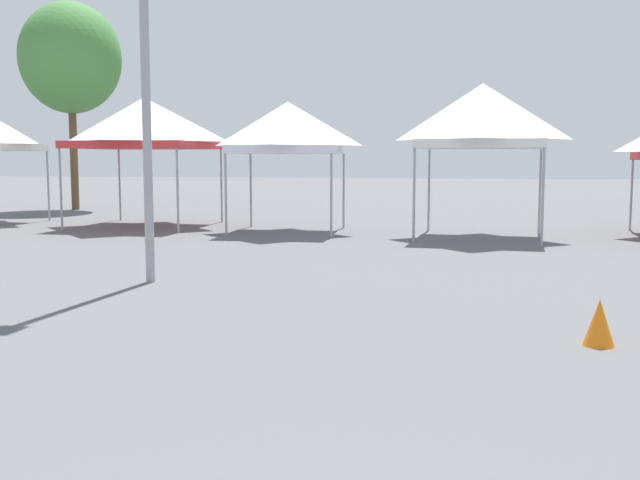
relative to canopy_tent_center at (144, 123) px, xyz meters
The scene contains 5 objects.
canopy_tent_center is the anchor object (origin of this frame).
canopy_tent_behind_center 4.44m from the canopy_tent_center, 12.19° to the right, with size 2.85×2.85×3.36m.
canopy_tent_behind_right 9.33m from the canopy_tent_center, ahead, with size 3.18×3.18×3.69m.
tree_behind_tents_right 8.40m from the canopy_tent_center, 132.65° to the left, with size 3.66×3.66×7.58m.
traffic_cone_near_barrier 15.90m from the canopy_tent_center, 49.48° to the right, with size 0.32×0.32×0.49m, color orange.
Camera 1 is at (0.68, -1.09, 1.93)m, focal length 42.01 mm.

